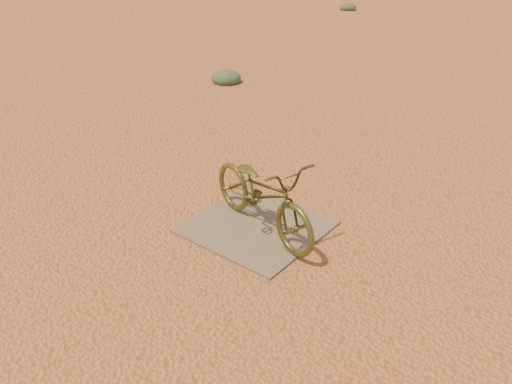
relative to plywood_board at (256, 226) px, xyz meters
The scene contains 5 objects.
ground 0.45m from the plywood_board, 27.48° to the left, with size 120.00×120.00×0.00m, color #C47746.
plywood_board is the anchor object (origin of this frame).
bicycle 0.45m from the plywood_board, 10.27° to the right, with size 0.56×1.62×0.85m, color #4F5422.
kale_a 5.61m from the plywood_board, 134.77° to the left, with size 0.61×0.61×0.33m, color #485E40.
kale_c 15.96m from the plywood_board, 115.83° to the left, with size 0.63×0.63×0.35m, color #485E40.
Camera 1 is at (2.41, -3.72, 2.82)m, focal length 35.00 mm.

